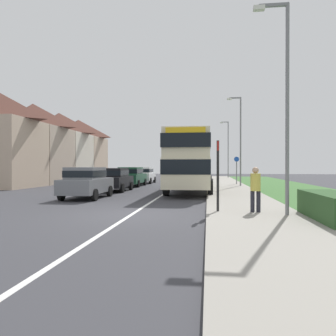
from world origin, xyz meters
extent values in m
plane|color=#38383D|center=(0.00, 0.00, 0.00)|extent=(120.00, 120.00, 0.00)
cube|color=silver|center=(0.00, 8.00, 0.00)|extent=(0.14, 60.00, 0.01)
cube|color=gray|center=(4.20, 6.00, 0.06)|extent=(3.20, 68.00, 0.12)
cube|color=#3D6B33|center=(8.50, 6.00, 0.04)|extent=(6.00, 68.00, 0.08)
cube|color=#2D5128|center=(6.30, -0.85, 0.45)|extent=(1.10, 3.38, 0.90)
cube|color=beige|center=(1.54, 10.26, 1.32)|extent=(2.50, 10.12, 1.65)
cube|color=beige|center=(1.54, 10.26, 2.92)|extent=(2.45, 9.92, 1.55)
cube|color=black|center=(1.54, 10.26, 1.65)|extent=(2.52, 10.17, 0.76)
cube|color=black|center=(1.54, 10.26, 3.00)|extent=(2.52, 10.17, 0.72)
cube|color=gold|center=(1.54, 5.25, 3.42)|extent=(2.00, 0.08, 0.44)
cylinder|color=black|center=(0.29, 13.40, 0.50)|extent=(0.30, 1.00, 1.00)
cylinder|color=black|center=(2.79, 13.40, 0.50)|extent=(0.30, 1.00, 1.00)
cylinder|color=black|center=(0.29, 7.48, 0.50)|extent=(0.30, 1.00, 1.00)
cylinder|color=black|center=(2.79, 7.48, 0.50)|extent=(0.30, 1.00, 1.00)
cube|color=slate|center=(-3.68, 5.53, 0.67)|extent=(1.73, 3.93, 0.74)
cube|color=slate|center=(-3.68, 5.33, 1.34)|extent=(1.53, 2.16, 0.60)
cube|color=black|center=(-3.68, 5.33, 1.31)|extent=(1.56, 2.19, 0.34)
cylinder|color=black|center=(-4.53, 6.75, 0.30)|extent=(0.20, 0.60, 0.60)
cylinder|color=black|center=(-2.83, 6.75, 0.30)|extent=(0.20, 0.60, 0.60)
cylinder|color=black|center=(-4.53, 4.31, 0.30)|extent=(0.20, 0.60, 0.60)
cylinder|color=black|center=(-2.83, 4.31, 0.30)|extent=(0.20, 0.60, 0.60)
cube|color=black|center=(-3.62, 10.37, 0.65)|extent=(1.76, 3.91, 0.69)
cube|color=black|center=(-3.62, 10.17, 1.28)|extent=(1.54, 2.15, 0.57)
cube|color=black|center=(-3.62, 10.17, 1.25)|extent=(1.58, 2.17, 0.32)
cylinder|color=black|center=(-4.48, 11.58, 0.30)|extent=(0.20, 0.60, 0.60)
cylinder|color=black|center=(-2.76, 11.58, 0.30)|extent=(0.20, 0.60, 0.60)
cylinder|color=black|center=(-4.48, 9.15, 0.30)|extent=(0.20, 0.60, 0.60)
cylinder|color=black|center=(-2.76, 9.15, 0.30)|extent=(0.20, 0.60, 0.60)
cube|color=#19472D|center=(-3.72, 15.77, 0.66)|extent=(1.79, 4.46, 0.71)
cube|color=#19472D|center=(-3.72, 15.54, 1.31)|extent=(1.57, 2.45, 0.58)
cube|color=black|center=(-3.72, 15.54, 1.28)|extent=(1.61, 2.48, 0.33)
cylinder|color=black|center=(-4.59, 17.15, 0.30)|extent=(0.20, 0.60, 0.60)
cylinder|color=black|center=(-2.84, 17.15, 0.30)|extent=(0.20, 0.60, 0.60)
cylinder|color=black|center=(-4.59, 14.38, 0.30)|extent=(0.20, 0.60, 0.60)
cylinder|color=black|center=(-2.84, 14.38, 0.30)|extent=(0.20, 0.60, 0.60)
cube|color=silver|center=(-3.59, 20.63, 0.65)|extent=(1.72, 4.00, 0.70)
cube|color=silver|center=(-3.59, 20.44, 1.29)|extent=(1.51, 2.20, 0.57)
cube|color=black|center=(-3.59, 20.44, 1.26)|extent=(1.54, 2.22, 0.32)
cylinder|color=black|center=(-4.43, 21.87, 0.30)|extent=(0.20, 0.60, 0.60)
cylinder|color=black|center=(-2.75, 21.87, 0.30)|extent=(0.20, 0.60, 0.60)
cylinder|color=black|center=(-4.43, 19.40, 0.30)|extent=(0.20, 0.60, 0.60)
cylinder|color=black|center=(-2.75, 19.40, 0.30)|extent=(0.20, 0.60, 0.60)
cylinder|color=#23232D|center=(4.17, 0.45, 0.42)|extent=(0.14, 0.14, 0.85)
cylinder|color=#23232D|center=(4.37, 0.45, 0.42)|extent=(0.14, 0.14, 0.85)
cylinder|color=#D1C14C|center=(4.27, 0.45, 1.15)|extent=(0.34, 0.34, 0.60)
sphere|color=tan|center=(4.27, 0.45, 1.56)|extent=(0.22, 0.22, 0.22)
cylinder|color=black|center=(3.00, 0.56, 1.30)|extent=(0.09, 0.09, 2.60)
cube|color=red|center=(3.00, 0.56, 2.40)|extent=(0.04, 0.44, 0.32)
cube|color=black|center=(3.00, 0.58, 1.55)|extent=(0.06, 0.52, 0.68)
cylinder|color=slate|center=(5.17, 18.14, 1.05)|extent=(0.08, 0.08, 2.10)
cylinder|color=blue|center=(5.17, 18.14, 2.30)|extent=(0.44, 0.03, 0.44)
cylinder|color=slate|center=(5.20, -0.06, 3.49)|extent=(0.12, 0.12, 6.98)
cube|color=slate|center=(4.75, -0.06, 6.93)|extent=(0.90, 0.10, 0.10)
cube|color=silver|center=(4.30, -0.06, 6.86)|extent=(0.36, 0.20, 0.14)
cylinder|color=slate|center=(5.28, 15.79, 3.63)|extent=(0.12, 0.12, 7.25)
cube|color=slate|center=(4.83, 15.79, 7.20)|extent=(0.90, 0.10, 0.10)
cube|color=silver|center=(4.38, 15.79, 7.13)|extent=(0.36, 0.20, 0.14)
cylinder|color=slate|center=(5.42, 34.23, 3.88)|extent=(0.12, 0.12, 7.76)
cube|color=slate|center=(4.97, 34.23, 7.71)|extent=(0.90, 0.10, 0.10)
cube|color=silver|center=(4.52, 34.23, 7.64)|extent=(0.36, 0.20, 0.14)
cube|color=tan|center=(-14.05, 18.50, 2.67)|extent=(6.22, 5.43, 5.35)
pyramid|color=brown|center=(-14.05, 18.50, 6.52)|extent=(6.22, 5.43, 2.34)
cube|color=beige|center=(-14.05, 24.05, 2.67)|extent=(6.22, 5.43, 5.35)
pyramid|color=brown|center=(-14.05, 24.05, 6.52)|extent=(6.22, 5.43, 2.34)
cube|color=#C1A88E|center=(-14.05, 29.59, 2.67)|extent=(6.22, 5.43, 5.35)
pyramid|color=brown|center=(-14.05, 29.59, 6.52)|extent=(6.22, 5.43, 2.34)
camera|label=1|loc=(2.65, -10.99, 1.71)|focal=34.86mm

